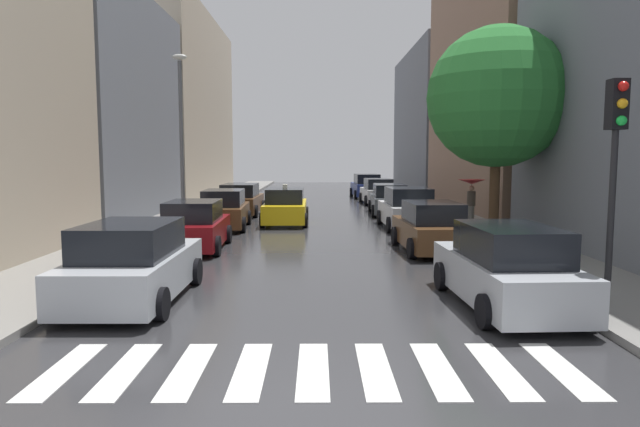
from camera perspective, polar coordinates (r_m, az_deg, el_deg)
The scene contains 23 objects.
ground_plane at distance 30.49m, azimuth -0.42°, elevation 0.02°, with size 28.00×72.00×0.04m, color #313133.
sidewalk_left at distance 31.18m, azimuth -12.45°, elevation 0.19°, with size 3.00×72.00×0.15m, color gray.
sidewalk_right at distance 31.16m, azimuth 11.62°, elevation 0.20°, with size 3.00×72.00×0.15m, color gray.
crosswalk_stripes at distance 8.40m, azimuth -0.71°, elevation -15.58°, with size 7.65×2.20×0.01m.
building_left_mid at distance 29.78m, azimuth -22.46°, elevation 9.84°, with size 6.00×12.70×10.75m, color slate.
building_left_far at distance 45.69m, azimuth -14.56°, elevation 10.44°, with size 6.00×19.68×13.76m, color #B2A38C.
building_right_mid at distance 34.15m, azimuth 18.95°, elevation 13.85°, with size 6.00×16.20×16.03m, color #8C6B56.
building_right_far at distance 50.80m, azimuth 12.28°, elevation 9.08°, with size 6.00×17.30×12.11m, color slate.
parked_car_left_nearest at distance 12.53m, azimuth -18.45°, elevation -4.94°, with size 2.16×4.52×1.70m.
parked_car_left_second at distance 18.89m, azimuth -12.64°, elevation -1.33°, with size 2.12×4.08×1.63m.
parked_car_left_third at distance 24.14m, azimuth -9.72°, elevation 0.31°, with size 2.15×4.15×1.67m.
parked_car_left_fourth at distance 29.82m, azimuth -8.07°, elevation 1.36°, with size 2.21×4.69×1.64m.
parked_car_right_nearest at distance 12.05m, azimuth 18.41°, elevation -5.37°, with size 2.18×4.58×1.70m.
parked_car_right_second at distance 18.41m, azimuth 11.25°, elevation -1.49°, with size 2.16×4.14×1.62m.
parked_car_right_third at distance 24.23m, azimuth 8.87°, elevation 0.42°, with size 2.24×4.33×1.75m.
parked_car_right_fourth at distance 29.87m, azimuth 7.04°, elevation 1.36°, with size 2.16×4.71×1.61m.
parked_car_right_fifth at distance 36.44m, azimuth 5.89°, elevation 2.19°, with size 2.18×4.18×1.64m.
parked_car_right_sixth at distance 41.98m, azimuth 4.74°, elevation 2.75°, with size 2.29×4.63×1.76m.
taxi_midroad at distance 25.66m, azimuth -3.54°, elevation 0.67°, with size 2.08×4.61×1.81m.
pedestrian_foreground at distance 25.05m, azimuth 15.15°, elevation 2.31°, with size 1.16×1.16×1.92m.
street_tree_right at distance 21.17m, azimuth 17.59°, elevation 11.19°, with size 4.96×4.96×7.49m.
traffic_light_right_corner at distance 11.49m, azimuth 27.85°, elevation 6.24°, with size 0.30×0.42×4.30m.
lamp_post_left at distance 24.07m, azimuth -13.94°, elevation 8.40°, with size 0.60×0.28×7.07m.
Camera 1 is at (0.06, -6.33, 3.07)m, focal length 31.46 mm.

